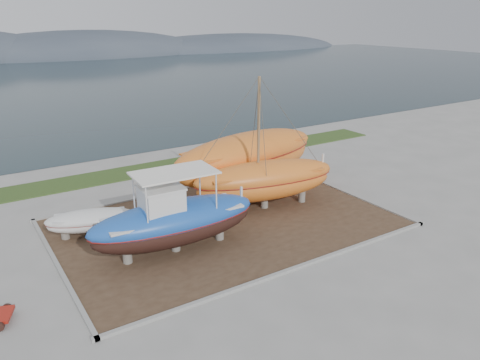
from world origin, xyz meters
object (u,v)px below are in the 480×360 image
blue_caique (174,212)px  orange_sailboat (265,145)px  orange_bare_hull (247,163)px  white_dinghy (91,223)px

blue_caique → orange_sailboat: orange_sailboat is taller
orange_sailboat → orange_bare_hull: (0.84, 3.16, -2.07)m
blue_caique → orange_bare_hull: 9.35m
blue_caique → orange_sailboat: 7.45m
blue_caique → orange_bare_hull: bearing=36.7°
blue_caique → orange_sailboat: bearing=19.4°
white_dinghy → orange_sailboat: bearing=5.0°
white_dinghy → orange_bare_hull: 10.92m
blue_caique → orange_sailboat: size_ratio=0.96×
orange_sailboat → orange_bare_hull: 3.87m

